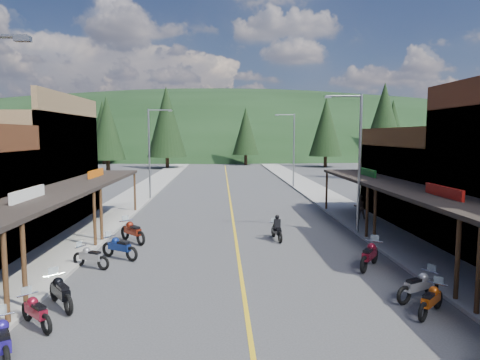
{
  "coord_description": "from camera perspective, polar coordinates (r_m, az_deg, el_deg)",
  "views": [
    {
      "loc": [
        -0.81,
        -15.97,
        5.72
      ],
      "look_at": [
        0.36,
        9.88,
        3.0
      ],
      "focal_mm": 32.0,
      "sensor_mm": 36.0,
      "label": 1
    }
  ],
  "objects": [
    {
      "name": "ground",
      "position": [
        16.98,
        0.31,
        -13.68
      ],
      "size": [
        220.0,
        220.0,
        0.0
      ],
      "primitive_type": "plane",
      "color": "#38383A",
      "rests_on": "ground"
    },
    {
      "name": "centerline",
      "position": [
        36.43,
        -1.29,
        -3.02
      ],
      "size": [
        0.15,
        90.0,
        0.01
      ],
      "primitive_type": "cube",
      "color": "gold",
      "rests_on": "ground"
    },
    {
      "name": "sidewalk_west",
      "position": [
        37.26,
        -14.8,
        -2.92
      ],
      "size": [
        3.4,
        94.0,
        0.15
      ],
      "primitive_type": "cube",
      "color": "gray",
      "rests_on": "ground"
    },
    {
      "name": "sidewalk_east",
      "position": [
        37.63,
        12.09,
        -2.76
      ],
      "size": [
        3.4,
        94.0,
        0.15
      ],
      "primitive_type": "cube",
      "color": "gray",
      "rests_on": "ground"
    },
    {
      "name": "shop_west_3",
      "position": [
        30.28,
        -27.96,
        1.13
      ],
      "size": [
        10.9,
        10.2,
        8.2
      ],
      "color": "brown",
      "rests_on": "ground"
    },
    {
      "name": "shop_east_3",
      "position": [
        31.08,
        25.37,
        -0.46
      ],
      "size": [
        10.9,
        10.2,
        6.2
      ],
      "color": "#4C2D16",
      "rests_on": "ground"
    },
    {
      "name": "streetlight_1",
      "position": [
        38.48,
        -11.8,
        4.0
      ],
      "size": [
        2.16,
        0.18,
        8.0
      ],
      "color": "gray",
      "rests_on": "ground"
    },
    {
      "name": "streetlight_2",
      "position": [
        25.23,
        15.36,
        2.93
      ],
      "size": [
        2.16,
        0.18,
        8.0
      ],
      "color": "gray",
      "rests_on": "ground"
    },
    {
      "name": "streetlight_3",
      "position": [
        46.64,
        7.01,
        4.41
      ],
      "size": [
        2.16,
        0.18,
        8.0
      ],
      "color": "gray",
      "rests_on": "ground"
    },
    {
      "name": "ridge_hill",
      "position": [
        151.08,
        -2.29,
        3.83
      ],
      "size": [
        310.0,
        140.0,
        60.0
      ],
      "primitive_type": "ellipsoid",
      "color": "black",
      "rests_on": "ground"
    },
    {
      "name": "pine_1",
      "position": [
        89.06,
        -17.81,
        6.69
      ],
      "size": [
        5.88,
        5.88,
        12.5
      ],
      "color": "black",
      "rests_on": "ground"
    },
    {
      "name": "pine_2",
      "position": [
        74.57,
        -9.76,
        7.66
      ],
      "size": [
        6.72,
        6.72,
        14.0
      ],
      "color": "black",
      "rests_on": "ground"
    },
    {
      "name": "pine_3",
      "position": [
        82.12,
        0.77,
        6.53
      ],
      "size": [
        5.04,
        5.04,
        11.0
      ],
      "color": "black",
      "rests_on": "ground"
    },
    {
      "name": "pine_4",
      "position": [
        78.28,
        11.4,
        6.99
      ],
      "size": [
        5.88,
        5.88,
        12.5
      ],
      "color": "black",
      "rests_on": "ground"
    },
    {
      "name": "pine_5",
      "position": [
        94.64,
        19.14,
        7.05
      ],
      "size": [
        6.72,
        6.72,
        14.0
      ],
      "color": "black",
      "rests_on": "ground"
    },
    {
      "name": "pine_6",
      "position": [
        92.67,
        27.9,
        5.78
      ],
      "size": [
        5.04,
        5.04,
        11.0
      ],
      "color": "black",
      "rests_on": "ground"
    },
    {
      "name": "pine_7",
      "position": [
        97.13,
        -21.47,
        6.48
      ],
      "size": [
        5.88,
        5.88,
        12.5
      ],
      "color": "black",
      "rests_on": "ground"
    },
    {
      "name": "pine_8",
      "position": [
        59.85,
        -23.45,
        5.75
      ],
      "size": [
        4.48,
        4.48,
        10.0
      ],
      "color": "black",
      "rests_on": "ground"
    },
    {
      "name": "pine_9",
      "position": [
        65.83,
        19.67,
        6.23
      ],
      "size": [
        4.93,
        4.93,
        10.8
      ],
      "color": "black",
      "rests_on": "ground"
    },
    {
      "name": "pine_10",
      "position": [
        68.18,
        -17.32,
        6.63
      ],
      "size": [
        5.38,
        5.38,
        11.6
      ],
      "color": "black",
      "rests_on": "ground"
    },
    {
      "name": "pine_11",
      "position": [
        57.86,
        18.64,
        7.14
      ],
      "size": [
        5.82,
        5.82,
        12.4
      ],
      "color": "black",
      "rests_on": "ground"
    },
    {
      "name": "bike_west_5",
      "position": [
        13.04,
        -29.04,
        -17.93
      ],
      "size": [
        1.66,
        2.13,
        1.18
      ],
      "primitive_type": null,
      "rotation": [
        0.0,
        0.0,
        0.54
      ],
      "color": "navy",
      "rests_on": "ground"
    },
    {
      "name": "bike_west_6",
      "position": [
        14.58,
        -25.56,
        -15.4
      ],
      "size": [
        1.8,
        1.79,
        1.09
      ],
      "primitive_type": null,
      "rotation": [
        0.0,
        0.0,
        0.79
      ],
      "color": "maroon",
      "rests_on": "ground"
    },
    {
      "name": "bike_west_7",
      "position": [
        15.77,
        -22.81,
        -13.44
      ],
      "size": [
        1.82,
        2.09,
        1.19
      ],
      "primitive_type": null,
      "rotation": [
        0.0,
        0.0,
        0.65
      ],
      "color": "black",
      "rests_on": "ground"
    },
    {
      "name": "bike_west_8",
      "position": [
        19.75,
        -19.28,
        -9.53
      ],
      "size": [
        1.99,
        1.44,
        1.09
      ],
      "primitive_type": null,
      "rotation": [
        0.0,
        0.0,
        1.1
      ],
      "color": "gray",
      "rests_on": "ground"
    },
    {
      "name": "bike_west_9",
      "position": [
        20.75,
        -15.78,
        -8.5
      ],
      "size": [
        2.17,
        1.74,
        1.21
      ],
      "primitive_type": null,
      "rotation": [
        0.0,
        0.0,
        1.0
      ],
      "color": "navy",
      "rests_on": "ground"
    },
    {
      "name": "bike_west_10",
      "position": [
        23.63,
        -14.14,
        -6.52
      ],
      "size": [
        2.12,
        2.29,
        1.34
      ],
      "primitive_type": null,
      "rotation": [
        0.0,
        0.0,
        0.71
      ],
      "color": "maroon",
      "rests_on": "ground"
    },
    {
      "name": "bike_east_6",
      "position": [
        15.34,
        24.12,
        -14.26
      ],
      "size": [
        1.8,
        1.79,
        1.09
      ],
      "primitive_type": null,
      "rotation": [
        0.0,
        0.0,
        -0.79
      ],
      "color": "#A23F0B",
      "rests_on": "ground"
    },
    {
      "name": "bike_east_7",
      "position": [
        16.39,
        22.7,
        -12.75
      ],
      "size": [
        2.12,
        1.53,
        1.16
      ],
      "primitive_type": null,
      "rotation": [
        0.0,
        0.0,
        -1.1
      ],
      "color": "gray",
      "rests_on": "ground"
    },
    {
      "name": "bike_east_8",
      "position": [
        19.44,
        16.89,
        -9.39
      ],
      "size": [
        1.92,
        2.28,
        1.29
      ],
      "primitive_type": null,
      "rotation": [
        0.0,
        0.0,
        -0.62
      ],
      "color": "maroon",
      "rests_on": "ground"
    },
    {
      "name": "rider_on_bike",
      "position": [
        23.56,
        4.92,
        -6.62
      ],
      "size": [
        0.9,
        1.98,
        1.46
      ],
      "rotation": [
        0.0,
        0.0,
        0.14
      ],
      "color": "black",
      "rests_on": "ground"
    },
    {
      "name": "pedestrian_east_b",
      "position": [
        29.68,
        15.67,
        -3.44
      ],
      "size": [
        0.81,
        0.48,
        1.63
      ],
      "primitive_type": "imported",
      "rotation": [
        0.0,
        0.0,
        3.12
      ],
      "color": "brown",
      "rests_on": "sidewalk_east"
    }
  ]
}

